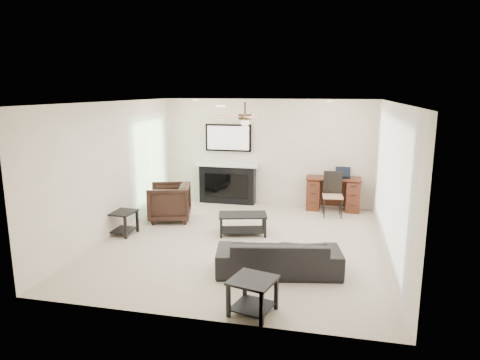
{
  "coord_description": "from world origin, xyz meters",
  "views": [
    {
      "loc": [
        1.56,
        -7.21,
        2.7
      ],
      "look_at": [
        -0.12,
        0.22,
        1.1
      ],
      "focal_mm": 32.0,
      "sensor_mm": 36.0,
      "label": 1
    }
  ],
  "objects_px": {
    "armchair": "(169,202)",
    "coffee_table": "(243,224)",
    "desk": "(333,194)",
    "sofa": "(279,256)",
    "fireplace_unit": "(227,164)"
  },
  "relations": [
    {
      "from": "armchair",
      "to": "desk",
      "type": "distance_m",
      "value": 3.7
    },
    {
      "from": "coffee_table",
      "to": "desk",
      "type": "height_order",
      "value": "desk"
    },
    {
      "from": "sofa",
      "to": "desk",
      "type": "bearing_deg",
      "value": -111.85
    },
    {
      "from": "armchair",
      "to": "coffee_table",
      "type": "height_order",
      "value": "armchair"
    },
    {
      "from": "sofa",
      "to": "armchair",
      "type": "xyz_separation_m",
      "value": [
        -2.6,
        2.15,
        0.12
      ]
    },
    {
      "from": "fireplace_unit",
      "to": "desk",
      "type": "xyz_separation_m",
      "value": [
        2.51,
        -0.05,
        -0.57
      ]
    },
    {
      "from": "armchair",
      "to": "coffee_table",
      "type": "relative_size",
      "value": 0.95
    },
    {
      "from": "coffee_table",
      "to": "sofa",
      "type": "bearing_deg",
      "value": -75.11
    },
    {
      "from": "desk",
      "to": "sofa",
      "type": "bearing_deg",
      "value": -101.32
    },
    {
      "from": "armchair",
      "to": "coffee_table",
      "type": "bearing_deg",
      "value": 56.44
    },
    {
      "from": "coffee_table",
      "to": "armchair",
      "type": "bearing_deg",
      "value": 147.61
    },
    {
      "from": "desk",
      "to": "coffee_table",
      "type": "bearing_deg",
      "value": -127.66
    },
    {
      "from": "sofa",
      "to": "armchair",
      "type": "height_order",
      "value": "armchair"
    },
    {
      "from": "sofa",
      "to": "armchair",
      "type": "bearing_deg",
      "value": -50.12
    },
    {
      "from": "sofa",
      "to": "armchair",
      "type": "relative_size",
      "value": 2.17
    }
  ]
}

